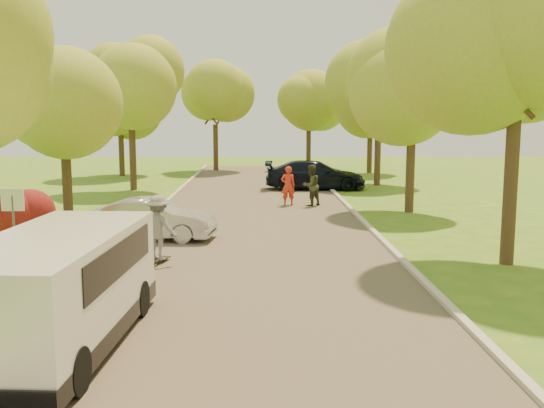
{
  "coord_description": "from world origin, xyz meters",
  "views": [
    {
      "loc": [
        0.19,
        -10.67,
        3.87
      ],
      "look_at": [
        0.57,
        7.33,
        1.3
      ],
      "focal_mm": 40.0,
      "sensor_mm": 36.0,
      "label": 1
    }
  ],
  "objects": [
    {
      "name": "tree_l_midb",
      "position": [
        -6.81,
        12.0,
        4.59
      ],
      "size": [
        4.3,
        4.2,
        6.62
      ],
      "color": "#382619",
      "rests_on": "ground"
    },
    {
      "name": "tree_bg_d",
      "position": [
        4.22,
        36.0,
        5.31
      ],
      "size": [
        5.12,
        5.0,
        7.72
      ],
      "color": "#382619",
      "rests_on": "ground"
    },
    {
      "name": "tree_r_midb",
      "position": [
        6.6,
        14.0,
        4.88
      ],
      "size": [
        4.51,
        4.4,
        7.01
      ],
      "color": "#382619",
      "rests_on": "ground"
    },
    {
      "name": "tree_l_far",
      "position": [
        -6.39,
        22.0,
        5.47
      ],
      "size": [
        4.92,
        4.8,
        7.79
      ],
      "color": "#382619",
      "rests_on": "ground"
    },
    {
      "name": "person_striped",
      "position": [
        1.47,
        16.03,
        0.87
      ],
      "size": [
        0.66,
        0.45,
        1.75
      ],
      "primitive_type": "imported",
      "rotation": [
        0.0,
        0.0,
        3.19
      ],
      "color": "red",
      "rests_on": "ground"
    },
    {
      "name": "dark_sedan",
      "position": [
        3.23,
        21.98,
        0.79
      ],
      "size": [
        5.5,
        2.43,
        1.57
      ],
      "primitive_type": "imported",
      "rotation": [
        0.0,
        0.0,
        1.53
      ],
      "color": "black",
      "rests_on": "ground"
    },
    {
      "name": "road",
      "position": [
        0.0,
        8.0,
        0.01
      ],
      "size": [
        8.0,
        60.0,
        0.01
      ],
      "primitive_type": "cube",
      "color": "#4C4438",
      "rests_on": "ground"
    },
    {
      "name": "curb_left",
      "position": [
        -4.05,
        8.0,
        0.06
      ],
      "size": [
        0.18,
        60.0,
        0.12
      ],
      "primitive_type": "cube",
      "color": "#B2AD9E",
      "rests_on": "ground"
    },
    {
      "name": "street_sign",
      "position": [
        -5.8,
        4.0,
        1.56
      ],
      "size": [
        0.55,
        0.06,
        2.17
      ],
      "color": "#59595E",
      "rests_on": "ground"
    },
    {
      "name": "red_shrub",
      "position": [
        -6.3,
        5.5,
        1.1
      ],
      "size": [
        1.7,
        1.7,
        1.95
      ],
      "color": "#382619",
      "rests_on": "ground"
    },
    {
      "name": "tree_bg_a",
      "position": [
        -8.78,
        30.0,
        5.31
      ],
      "size": [
        5.12,
        5.0,
        7.72
      ],
      "color": "#382619",
      "rests_on": "ground"
    },
    {
      "name": "tree_bg_b",
      "position": [
        8.22,
        32.0,
        5.54
      ],
      "size": [
        5.12,
        5.0,
        7.95
      ],
      "color": "#382619",
      "rests_on": "ground"
    },
    {
      "name": "tree_r_far",
      "position": [
        7.23,
        24.0,
        5.83
      ],
      "size": [
        5.33,
        5.2,
        8.34
      ],
      "color": "#382619",
      "rests_on": "ground"
    },
    {
      "name": "curb_right",
      "position": [
        4.05,
        8.0,
        0.06
      ],
      "size": [
        0.18,
        60.0,
        0.12
      ],
      "primitive_type": "cube",
      "color": "#B2AD9E",
      "rests_on": "ground"
    },
    {
      "name": "tree_r_mida",
      "position": [
        7.02,
        5.0,
        5.54
      ],
      "size": [
        5.13,
        5.0,
        7.95
      ],
      "color": "#382619",
      "rests_on": "ground"
    },
    {
      "name": "ground",
      "position": [
        0.0,
        0.0,
        0.0
      ],
      "size": [
        100.0,
        100.0,
        0.0
      ],
      "primitive_type": "plane",
      "color": "#3A6E1A",
      "rests_on": "ground"
    },
    {
      "name": "tree_bg_c",
      "position": [
        -2.79,
        34.0,
        5.02
      ],
      "size": [
        4.92,
        4.8,
        7.33
      ],
      "color": "#382619",
      "rests_on": "ground"
    },
    {
      "name": "skateboarder",
      "position": [
        -2.5,
        5.22,
        0.98
      ],
      "size": [
        1.27,
        1.0,
        1.73
      ],
      "primitive_type": "imported",
      "rotation": [
        0.0,
        0.0,
        2.78
      ],
      "color": "slate",
      "rests_on": "longboard"
    },
    {
      "name": "longboard",
      "position": [
        -2.5,
        5.22,
        0.1
      ],
      "size": [
        0.54,
        0.91,
        0.1
      ],
      "rotation": [
        0.0,
        0.0,
        2.78
      ],
      "color": "black",
      "rests_on": "ground"
    },
    {
      "name": "person_olive",
      "position": [
        2.47,
        15.77,
        0.92
      ],
      "size": [
        1.13,
        1.09,
        1.83
      ],
      "primitive_type": "imported",
      "rotation": [
        0.0,
        0.0,
        3.79
      ],
      "color": "#313520",
      "rests_on": "ground"
    },
    {
      "name": "silver_sedan",
      "position": [
        -3.23,
        8.47,
        0.66
      ],
      "size": [
        4.15,
        1.91,
        1.32
      ],
      "primitive_type": "imported",
      "rotation": [
        0.0,
        0.0,
        1.44
      ],
      "color": "#AEADB2",
      "rests_on": "ground"
    },
    {
      "name": "minivan",
      "position": [
        -3.2,
        -0.75,
        1.03
      ],
      "size": [
        2.41,
        5.38,
        1.96
      ],
      "rotation": [
        0.0,
        0.0,
        -0.07
      ],
      "color": "white",
      "rests_on": "ground"
    }
  ]
}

